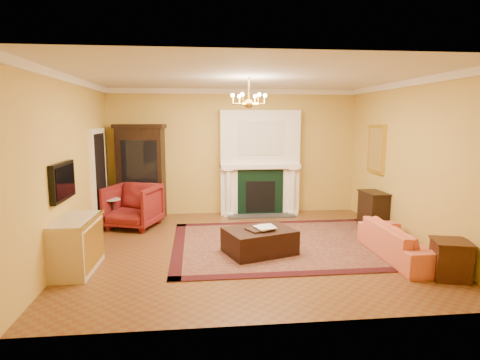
{
  "coord_description": "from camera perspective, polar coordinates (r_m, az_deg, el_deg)",
  "views": [
    {
      "loc": [
        -0.89,
        -6.91,
        2.29
      ],
      "look_at": [
        -0.12,
        0.3,
        1.19
      ],
      "focal_mm": 30.0,
      "sensor_mm": 36.0,
      "label": 1
    }
  ],
  "objects": [
    {
      "name": "floor",
      "position": [
        7.34,
        1.19,
        -9.62
      ],
      "size": [
        6.0,
        5.5,
        0.02
      ],
      "primitive_type": "cube",
      "color": "brown",
      "rests_on": "ground"
    },
    {
      "name": "ceiling",
      "position": [
        7.01,
        1.27,
        14.54
      ],
      "size": [
        6.0,
        5.5,
        0.02
      ],
      "primitive_type": "cube",
      "color": "silver",
      "rests_on": "wall_back"
    },
    {
      "name": "wall_back",
      "position": [
        9.75,
        -0.84,
        3.99
      ],
      "size": [
        6.0,
        0.02,
        3.0
      ],
      "primitive_type": "cube",
      "color": "gold",
      "rests_on": "floor"
    },
    {
      "name": "wall_front",
      "position": [
        4.32,
        5.9,
        -1.94
      ],
      "size": [
        6.0,
        0.02,
        3.0
      ],
      "primitive_type": "cube",
      "color": "gold",
      "rests_on": "floor"
    },
    {
      "name": "wall_left",
      "position": [
        7.27,
        -23.01,
        1.72
      ],
      "size": [
        0.02,
        5.5,
        3.0
      ],
      "primitive_type": "cube",
      "color": "gold",
      "rests_on": "floor"
    },
    {
      "name": "wall_right",
      "position": [
        7.98,
        23.23,
        2.26
      ],
      "size": [
        0.02,
        5.5,
        3.0
      ],
      "primitive_type": "cube",
      "color": "gold",
      "rests_on": "floor"
    },
    {
      "name": "fireplace",
      "position": [
        9.66,
        2.82,
        2.12
      ],
      "size": [
        1.9,
        0.7,
        2.5
      ],
      "color": "white",
      "rests_on": "wall_back"
    },
    {
      "name": "crown_molding",
      "position": [
        7.95,
        0.37,
        13.33
      ],
      "size": [
        6.0,
        5.5,
        0.12
      ],
      "color": "white",
      "rests_on": "ceiling"
    },
    {
      "name": "doorway",
      "position": [
        8.94,
        -19.38,
        0.15
      ],
      "size": [
        0.08,
        1.05,
        2.1
      ],
      "color": "white",
      "rests_on": "wall_left"
    },
    {
      "name": "tv_panel",
      "position": [
        6.71,
        -23.88,
        -0.16
      ],
      "size": [
        0.09,
        0.95,
        0.58
      ],
      "color": "black",
      "rests_on": "wall_left"
    },
    {
      "name": "gilt_mirror",
      "position": [
        9.19,
        18.8,
        4.19
      ],
      "size": [
        0.06,
        0.76,
        1.05
      ],
      "color": "gold",
      "rests_on": "wall_right"
    },
    {
      "name": "chandelier",
      "position": [
        6.98,
        1.26,
        11.25
      ],
      "size": [
        0.63,
        0.55,
        0.53
      ],
      "color": "gold",
      "rests_on": "ceiling"
    },
    {
      "name": "oriental_rug",
      "position": [
        7.59,
        6.8,
        -8.91
      ],
      "size": [
        4.24,
        3.18,
        0.02
      ],
      "primitive_type": "cube",
      "rotation": [
        0.0,
        0.0,
        0.0
      ],
      "color": "#410D15",
      "rests_on": "floor"
    },
    {
      "name": "china_cabinet",
      "position": [
        9.57,
        -13.86,
        0.9
      ],
      "size": [
        1.09,
        0.59,
        2.08
      ],
      "primitive_type": "cube",
      "rotation": [
        0.0,
        0.0,
        -0.12
      ],
      "color": "black",
      "rests_on": "floor"
    },
    {
      "name": "wingback_armchair",
      "position": [
        8.81,
        -14.96,
        -3.32
      ],
      "size": [
        1.24,
        1.2,
        1.02
      ],
      "primitive_type": "imported",
      "rotation": [
        0.0,
        0.0,
        -0.34
      ],
      "color": "maroon",
      "rests_on": "floor"
    },
    {
      "name": "pedestal_table",
      "position": [
        8.91,
        -17.72,
        -4.23
      ],
      "size": [
        0.36,
        0.36,
        0.63
      ],
      "color": "black",
      "rests_on": "floor"
    },
    {
      "name": "commode",
      "position": [
        6.62,
        -22.2,
        -8.54
      ],
      "size": [
        0.54,
        1.1,
        0.81
      ],
      "primitive_type": "cube",
      "rotation": [
        0.0,
        0.0,
        -0.03
      ],
      "color": "beige",
      "rests_on": "floor"
    },
    {
      "name": "coral_sofa",
      "position": [
        7.21,
        22.07,
        -7.43
      ],
      "size": [
        0.57,
        1.91,
        0.75
      ],
      "primitive_type": "imported",
      "rotation": [
        0.0,
        0.0,
        1.57
      ],
      "color": "#E77549",
      "rests_on": "floor"
    },
    {
      "name": "end_table",
      "position": [
        6.63,
        27.73,
        -10.11
      ],
      "size": [
        0.58,
        0.58,
        0.54
      ],
      "primitive_type": "cube",
      "rotation": [
        0.0,
        0.0,
        -0.29
      ],
      "color": "#361C0E",
      "rests_on": "floor"
    },
    {
      "name": "console_table",
      "position": [
        8.92,
        18.4,
        -4.18
      ],
      "size": [
        0.42,
        0.69,
        0.76
      ],
      "primitive_type": "cube",
      "rotation": [
        0.0,
        0.0,
        0.04
      ],
      "color": "black",
      "rests_on": "floor"
    },
    {
      "name": "leather_ottoman",
      "position": [
        6.95,
        2.78,
        -8.67
      ],
      "size": [
        1.32,
        1.13,
        0.42
      ],
      "primitive_type": "cube",
      "rotation": [
        0.0,
        0.0,
        0.33
      ],
      "color": "black",
      "rests_on": "oriental_rug"
    },
    {
      "name": "ottoman_tray",
      "position": [
        6.85,
        2.87,
        -7.0
      ],
      "size": [
        0.52,
        0.47,
        0.03
      ],
      "primitive_type": "cube",
      "rotation": [
        0.0,
        0.0,
        0.43
      ],
      "color": "black",
      "rests_on": "leather_ottoman"
    },
    {
      "name": "book_a",
      "position": [
        6.73,
        2.44,
        -5.72
      ],
      "size": [
        0.24,
        0.1,
        0.32
      ],
      "primitive_type": "imported",
      "rotation": [
        0.0,
        0.0,
        0.31
      ],
      "color": "gray",
      "rests_on": "ottoman_tray"
    },
    {
      "name": "book_b",
      "position": [
        6.82,
        3.01,
        -5.53
      ],
      "size": [
        0.24,
        0.06,
        0.32
      ],
      "primitive_type": "imported",
      "rotation": [
        0.0,
        0.0,
        0.16
      ],
      "color": "gray",
      "rests_on": "ottoman_tray"
    },
    {
      "name": "topiary_left",
      "position": [
        9.52,
        -0.68,
        3.66
      ],
      "size": [
        0.16,
        0.16,
        0.42
      ],
      "color": "gray",
      "rests_on": "fireplace"
    },
    {
      "name": "topiary_right",
      "position": [
        9.7,
        6.36,
        3.85
      ],
      "size": [
        0.17,
        0.17,
        0.47
      ],
      "color": "gray",
      "rests_on": "fireplace"
    }
  ]
}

